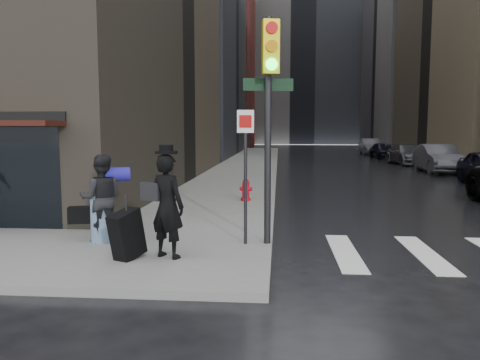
# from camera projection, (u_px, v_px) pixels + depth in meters

# --- Properties ---
(ground) EXTENTS (140.00, 140.00, 0.00)m
(ground) POSITION_uv_depth(u_px,v_px,m) (166.00, 262.00, 8.93)
(ground) COLOR black
(ground) RESTS_ON ground
(sidewalk_left) EXTENTS (4.00, 50.00, 0.15)m
(sidewalk_left) POSITION_uv_depth(u_px,v_px,m) (251.00, 162.00, 35.67)
(sidewalk_left) COLOR slate
(sidewalk_left) RESTS_ON ground
(sidewalk_right) EXTENTS (3.00, 50.00, 0.15)m
(sidewalk_right) POSITION_uv_depth(u_px,v_px,m) (433.00, 163.00, 34.56)
(sidewalk_right) COLOR slate
(sidewalk_right) RESTS_ON ground
(bldg_left_far) EXTENTS (22.00, 20.00, 26.00)m
(bldg_left_far) POSITION_uv_depth(u_px,v_px,m) (179.00, 59.00, 70.04)
(bldg_left_far) COLOR maroon
(bldg_left_far) RESTS_ON ground
(bldg_right_far) EXTENTS (22.00, 20.00, 25.00)m
(bldg_right_far) POSITION_uv_depth(u_px,v_px,m) (457.00, 55.00, 62.91)
(bldg_right_far) COLOR slate
(bldg_right_far) RESTS_ON ground
(bldg_distant) EXTENTS (40.00, 12.00, 32.00)m
(bldg_distant) POSITION_uv_depth(u_px,v_px,m) (301.00, 54.00, 84.00)
(bldg_distant) COLOR slate
(bldg_distant) RESTS_ON ground
(man_overcoat) EXTENTS (1.43, 0.93, 2.12)m
(man_overcoat) POSITION_uv_depth(u_px,v_px,m) (159.00, 210.00, 8.56)
(man_overcoat) COLOR black
(man_overcoat) RESTS_ON ground
(man_jeans) EXTENTS (1.35, 0.90, 1.85)m
(man_jeans) POSITION_uv_depth(u_px,v_px,m) (101.00, 198.00, 9.83)
(man_jeans) COLOR black
(man_jeans) RESTS_ON ground
(traffic_light) EXTENTS (1.13, 0.61, 4.59)m
(traffic_light) POSITION_uv_depth(u_px,v_px,m) (267.00, 99.00, 9.34)
(traffic_light) COLOR black
(traffic_light) RESTS_ON ground
(fire_hydrant) EXTENTS (0.42, 0.32, 0.73)m
(fire_hydrant) POSITION_uv_depth(u_px,v_px,m) (246.00, 191.00, 15.55)
(fire_hydrant) COLOR #B60B1C
(fire_hydrant) RESTS_ON ground
(parked_car_2) EXTENTS (1.94, 5.10, 1.66)m
(parked_car_2) POSITION_uv_depth(u_px,v_px,m) (438.00, 158.00, 27.38)
(parked_car_2) COLOR #47474C
(parked_car_2) RESTS_ON ground
(parked_car_3) EXTENTS (2.47, 5.16, 1.45)m
(parked_car_3) POSITION_uv_depth(u_px,v_px,m) (407.00, 154.00, 33.97)
(parked_car_3) COLOR #444449
(parked_car_3) RESTS_ON ground
(parked_car_4) EXTENTS (1.93, 4.27, 1.42)m
(parked_car_4) POSITION_uv_depth(u_px,v_px,m) (383.00, 150.00, 40.57)
(parked_car_4) COLOR black
(parked_car_4) RESTS_ON ground
(parked_car_5) EXTENTS (1.78, 4.93, 1.62)m
(parked_car_5) POSITION_uv_depth(u_px,v_px,m) (370.00, 147.00, 47.12)
(parked_car_5) COLOR #4A4A4F
(parked_car_5) RESTS_ON ground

